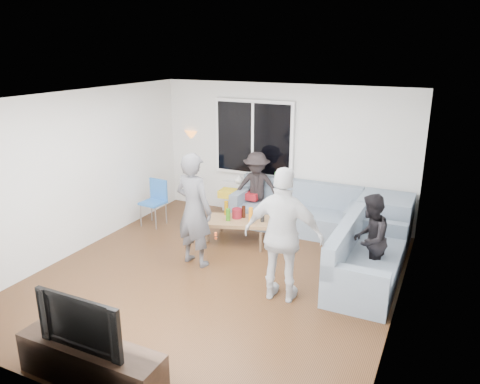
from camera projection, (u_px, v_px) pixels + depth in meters
The scene contains 32 objects.
floor at pixel (216, 278), 6.78m from camera, with size 5.00×5.50×0.04m, color #56351C.
ceiling at pixel (213, 96), 5.99m from camera, with size 5.00×5.50×0.04m, color white.
wall_back at pixel (284, 153), 8.77m from camera, with size 5.00×0.04×2.60m, color silver.
wall_front at pixel (64, 280), 4.00m from camera, with size 5.00×0.04×2.60m, color silver.
wall_left at pixel (78, 172), 7.42m from camera, with size 0.04×5.50×2.60m, color silver.
wall_right at pixel (405, 221), 5.35m from camera, with size 0.04×5.50×2.60m, color silver.
window_frame at pixel (254, 138), 8.87m from camera, with size 1.62×0.06×1.47m, color white.
window_glass at pixel (253, 138), 8.84m from camera, with size 1.50×0.02×1.35m, color black.
window_mullion at pixel (253, 139), 8.83m from camera, with size 0.05×0.03×1.35m, color white.
radiator at pixel (252, 199), 9.21m from camera, with size 1.30×0.12×0.62m, color silver.
potted_plant at pixel (277, 179), 8.82m from camera, with size 0.20×0.16×0.37m, color #245A24.
vase at pixel (239, 179), 9.18m from camera, with size 0.16×0.16×0.17m, color white.
sofa_back_section at pixel (295, 207), 8.43m from camera, with size 2.30×0.85×0.85m, color slate, non-canonical shape.
sofa_right_section at pixel (368, 254), 6.51m from camera, with size 0.85×2.00×0.85m, color slate, non-canonical shape.
sofa_corner at pixel (385, 221), 7.78m from camera, with size 0.85×0.85×0.85m, color slate.
cushion_yellow at pixel (230, 193), 8.93m from camera, with size 0.38×0.32×0.14m, color yellow.
cushion_red at pixel (250, 195), 8.84m from camera, with size 0.36×0.30×0.13m, color maroon.
coffee_table at pixel (240, 230), 7.95m from camera, with size 1.10×0.60×0.40m, color #9D7A4C.
pitcher at pixel (237, 213), 7.94m from camera, with size 0.17×0.17×0.17m, color maroon.
side_chair at pixel (153, 203), 8.62m from camera, with size 0.40×0.40×0.86m, color #2965B5, non-canonical shape.
floor_lamp at pixel (193, 167), 9.80m from camera, with size 0.32×0.32×1.56m, color orange, non-canonical shape.
player_left at pixel (194, 210), 6.94m from camera, with size 0.64×0.42×1.77m, color #4B4B50.
player_right at pixel (283, 236), 5.93m from camera, with size 1.06×0.44×1.81m, color silver.
spectator_right at pixel (370, 239), 6.44m from camera, with size 0.64×0.50×1.31m, color black.
spectator_back at pixel (256, 188), 8.70m from camera, with size 0.89×0.51×1.37m, color black.
tv_console at pixel (91, 363), 4.59m from camera, with size 1.60×0.40×0.44m, color #322119.
television at pixel (86, 319), 4.44m from camera, with size 1.00×0.13×0.57m, color black.
bottle_b at pixel (228, 215), 7.82m from camera, with size 0.08×0.08×0.21m, color #3B8D19.
bottle_c at pixel (244, 212), 7.96m from camera, with size 0.07×0.07×0.21m, color black.
bottle_e at pixel (262, 216), 7.77m from camera, with size 0.07×0.07×0.20m, color black.
bottle_a at pixel (226, 208), 8.08m from camera, with size 0.07×0.07×0.25m, color #B9800A.
bottle_d at pixel (251, 216), 7.67m from camera, with size 0.07×0.07×0.28m, color orange.
Camera 1 is at (2.93, -5.35, 3.24)m, focal length 34.40 mm.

